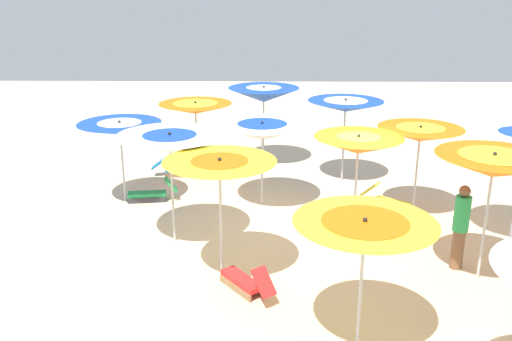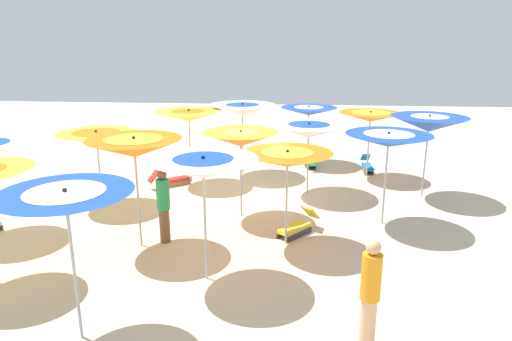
% 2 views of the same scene
% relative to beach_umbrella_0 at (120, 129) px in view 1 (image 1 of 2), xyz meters
% --- Properties ---
extents(ground, '(41.89, 41.89, 0.04)m').
position_rel_beach_umbrella_0_xyz_m(ground, '(-5.32, 1.98, -1.97)').
color(ground, beige).
extents(beach_umbrella_0, '(2.07, 2.07, 2.16)m').
position_rel_beach_umbrella_0_xyz_m(beach_umbrella_0, '(0.00, 0.00, 0.00)').
color(beach_umbrella_0, '#B2B2B7').
rests_on(beach_umbrella_0, ground).
extents(beach_umbrella_1, '(2.23, 2.23, 2.46)m').
position_rel_beach_umbrella_0_xyz_m(beach_umbrella_1, '(-1.63, 2.26, 0.26)').
color(beach_umbrella_1, '#B2B2B7').
rests_on(beach_umbrella_1, ground).
extents(beach_umbrella_2, '(2.07, 2.07, 2.40)m').
position_rel_beach_umbrella_0_xyz_m(beach_umbrella_2, '(-2.78, 3.83, 0.23)').
color(beach_umbrella_2, '#B2B2B7').
rests_on(beach_umbrella_2, ground).
extents(beach_umbrella_3, '(2.12, 2.12, 2.14)m').
position_rel_beach_umbrella_0_xyz_m(beach_umbrella_3, '(-5.05, 5.89, -0.03)').
color(beach_umbrella_3, '#B2B2B7').
rests_on(beach_umbrella_3, ground).
extents(beach_umbrella_5, '(2.05, 2.05, 2.25)m').
position_rel_beach_umbrella_0_xyz_m(beach_umbrella_5, '(-1.65, -1.98, 0.09)').
color(beach_umbrella_5, '#B2B2B7').
rests_on(beach_umbrella_5, ground).
extents(beach_umbrella_6, '(2.27, 2.27, 2.17)m').
position_rel_beach_umbrella_0_xyz_m(beach_umbrella_6, '(-3.53, 0.07, -0.04)').
color(beach_umbrella_6, '#B2B2B7').
rests_on(beach_umbrella_6, ground).
extents(beach_umbrella_7, '(1.92, 1.92, 2.32)m').
position_rel_beach_umbrella_0_xyz_m(beach_umbrella_7, '(-5.59, 1.84, 0.13)').
color(beach_umbrella_7, '#B2B2B7').
rests_on(beach_umbrella_7, ground).
extents(beach_umbrella_8, '(2.05, 2.05, 2.54)m').
position_rel_beach_umbrella_0_xyz_m(beach_umbrella_8, '(-7.65, 3.89, 0.34)').
color(beach_umbrella_8, '#B2B2B7').
rests_on(beach_umbrella_8, ground).
extents(beach_umbrella_10, '(2.16, 2.16, 2.46)m').
position_rel_beach_umbrella_0_xyz_m(beach_umbrella_10, '(-3.56, -3.34, 0.23)').
color(beach_umbrella_10, '#B2B2B7').
rests_on(beach_umbrella_10, ground).
extents(beach_umbrella_11, '(2.09, 2.09, 2.38)m').
position_rel_beach_umbrella_0_xyz_m(beach_umbrella_11, '(-5.82, -1.79, 0.21)').
color(beach_umbrella_11, '#B2B2B7').
rests_on(beach_umbrella_11, ground).
extents(beach_umbrella_12, '(2.00, 2.00, 2.22)m').
position_rel_beach_umbrella_0_xyz_m(beach_umbrella_12, '(-7.24, 0.62, 0.05)').
color(beach_umbrella_12, '#B2B2B7').
rests_on(beach_umbrella_12, ground).
extents(lounger_0, '(1.24, 0.34, 0.55)m').
position_rel_beach_umbrella_0_xyz_m(lounger_0, '(-1.00, -2.08, -1.75)').
color(lounger_0, olive).
rests_on(lounger_0, ground).
extents(lounger_1, '(1.30, 0.48, 0.62)m').
position_rel_beach_umbrella_0_xyz_m(lounger_1, '(-0.64, -0.09, -1.76)').
color(lounger_1, '#333338').
rests_on(lounger_1, ground).
extents(lounger_2, '(1.21, 1.05, 0.60)m').
position_rel_beach_umbrella_0_xyz_m(lounger_2, '(-6.69, 0.36, -1.75)').
color(lounger_2, '#333338').
rests_on(lounger_2, ground).
extents(lounger_3, '(1.07, 1.25, 0.66)m').
position_rel_beach_umbrella_0_xyz_m(lounger_3, '(-3.25, 4.37, -1.74)').
color(lounger_3, olive).
rests_on(lounger_3, ground).
extents(beachgoer_1, '(0.30, 0.30, 1.73)m').
position_rel_beach_umbrella_0_xyz_m(beachgoer_1, '(-7.39, 3.40, -1.04)').
color(beachgoer_1, brown).
rests_on(beachgoer_1, ground).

